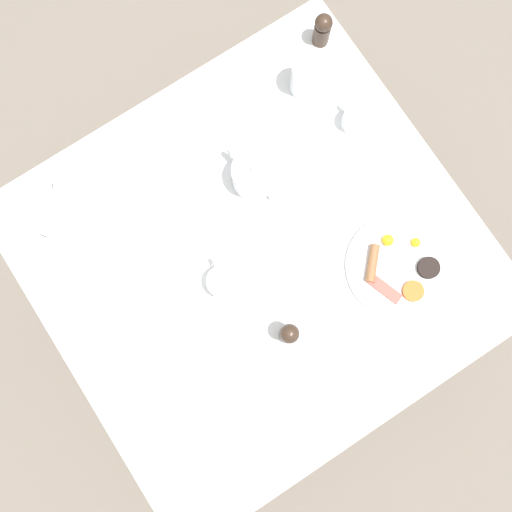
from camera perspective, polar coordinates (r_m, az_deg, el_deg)
The scene contains 13 objects.
ground_plane at distance 2.24m, azimuth -0.00°, elevation -2.94°, with size 8.00×8.00×0.00m, color #70665B.
table at distance 1.59m, azimuth -0.00°, elevation -0.48°, with size 1.03×1.08×0.73m.
breakfast_plate at distance 1.55m, azimuth 13.49°, elevation -0.88°, with size 0.27×0.27×0.04m.
teapot_near at distance 1.52m, azimuth -0.23°, elevation 7.77°, with size 0.20×0.11×0.12m.
teapot_far at distance 1.57m, azimuth -18.42°, elevation 3.60°, with size 0.19×0.11×0.12m.
teacup_with_saucer_left at distance 1.48m, azimuth -3.11°, elevation -2.56°, with size 0.14×0.14×0.07m.
water_glass_tall at distance 1.61m, azimuth 4.74°, elevation 16.70°, with size 0.08×0.08×0.12m.
creamer_jug at distance 1.61m, azimuth 9.33°, elevation 12.76°, with size 0.09×0.06×0.06m.
pepper_grinder at distance 1.45m, azimuth 3.16°, elevation -7.43°, with size 0.05×0.05×0.11m.
salt_grinder at distance 1.67m, azimuth 6.34°, elevation 20.68°, with size 0.05×0.05×0.11m.
napkin_folded at distance 1.52m, azimuth -2.82°, elevation -17.74°, with size 0.16×0.14×0.01m.
fork_by_plate at distance 1.51m, azimuth 4.72°, elevation -13.34°, with size 0.16×0.08×0.00m.
knife_by_plate at distance 1.59m, azimuth -9.77°, elevation 7.13°, with size 0.18×0.16×0.00m.
Camera 1 is at (-0.19, 0.13, 2.23)m, focal length 42.00 mm.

